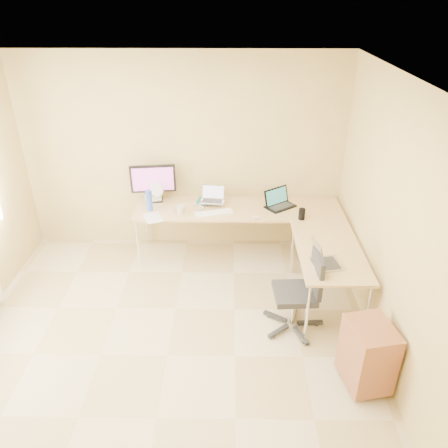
{
  "coord_description": "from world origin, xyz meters",
  "views": [
    {
      "loc": [
        0.61,
        -3.2,
        3.25
      ],
      "look_at": [
        0.55,
        1.1,
        0.9
      ],
      "focal_mm": 35.21,
      "sensor_mm": 36.0,
      "label": 1
    }
  ],
  "objects_px": {
    "keyboard": "(214,213)",
    "mug": "(180,209)",
    "water_bottle": "(149,201)",
    "desk_main": "(238,232)",
    "desk_fan": "(157,192)",
    "laptop_black": "(281,199)",
    "cabinet": "(368,354)",
    "laptop_center": "(212,195)",
    "office_chair": "(295,289)",
    "monitor": "(153,183)",
    "desk_return": "(326,277)",
    "laptop_return": "(329,255)"
  },
  "relations": [
    {
      "from": "laptop_black",
      "to": "mug",
      "type": "xyz_separation_m",
      "value": [
        -1.27,
        -0.19,
        -0.07
      ]
    },
    {
      "from": "monitor",
      "to": "keyboard",
      "type": "height_order",
      "value": "monitor"
    },
    {
      "from": "desk_main",
      "to": "mug",
      "type": "distance_m",
      "value": 0.86
    },
    {
      "from": "laptop_center",
      "to": "water_bottle",
      "type": "xyz_separation_m",
      "value": [
        -0.79,
        -0.17,
        -0.01
      ]
    },
    {
      "from": "water_bottle",
      "to": "cabinet",
      "type": "relative_size",
      "value": 0.44
    },
    {
      "from": "desk_main",
      "to": "laptop_center",
      "type": "distance_m",
      "value": 0.62
    },
    {
      "from": "desk_fan",
      "to": "office_chair",
      "type": "bearing_deg",
      "value": -23.57
    },
    {
      "from": "desk_return",
      "to": "laptop_black",
      "type": "bearing_deg",
      "value": 112.84
    },
    {
      "from": "desk_main",
      "to": "cabinet",
      "type": "distance_m",
      "value": 2.44
    },
    {
      "from": "desk_main",
      "to": "desk_fan",
      "type": "height_order",
      "value": "desk_fan"
    },
    {
      "from": "laptop_return",
      "to": "laptop_center",
      "type": "bearing_deg",
      "value": 30.82
    },
    {
      "from": "keyboard",
      "to": "mug",
      "type": "relative_size",
      "value": 4.24
    },
    {
      "from": "desk_return",
      "to": "laptop_center",
      "type": "relative_size",
      "value": 4.21
    },
    {
      "from": "monitor",
      "to": "laptop_black",
      "type": "bearing_deg",
      "value": -12.97
    },
    {
      "from": "laptop_black",
      "to": "keyboard",
      "type": "height_order",
      "value": "laptop_black"
    },
    {
      "from": "monitor",
      "to": "laptop_black",
      "type": "distance_m",
      "value": 1.66
    },
    {
      "from": "keyboard",
      "to": "mug",
      "type": "height_order",
      "value": "mug"
    },
    {
      "from": "desk_return",
      "to": "laptop_center",
      "type": "xyz_separation_m",
      "value": [
        -1.31,
        1.09,
        0.51
      ]
    },
    {
      "from": "mug",
      "to": "monitor",
      "type": "bearing_deg",
      "value": 136.32
    },
    {
      "from": "monitor",
      "to": "cabinet",
      "type": "height_order",
      "value": "monitor"
    },
    {
      "from": "desk_return",
      "to": "water_bottle",
      "type": "relative_size",
      "value": 4.78
    },
    {
      "from": "monitor",
      "to": "laptop_return",
      "type": "bearing_deg",
      "value": -43.82
    },
    {
      "from": "keyboard",
      "to": "water_bottle",
      "type": "distance_m",
      "value": 0.83
    },
    {
      "from": "laptop_center",
      "to": "keyboard",
      "type": "xyz_separation_m",
      "value": [
        0.03,
        -0.26,
        -0.13
      ]
    },
    {
      "from": "desk_return",
      "to": "desk_fan",
      "type": "bearing_deg",
      "value": 149.59
    },
    {
      "from": "desk_main",
      "to": "desk_return",
      "type": "bearing_deg",
      "value": -45.73
    },
    {
      "from": "desk_main",
      "to": "monitor",
      "type": "height_order",
      "value": "monitor"
    },
    {
      "from": "laptop_center",
      "to": "office_chair",
      "type": "distance_m",
      "value": 1.78
    },
    {
      "from": "keyboard",
      "to": "office_chair",
      "type": "height_order",
      "value": "office_chair"
    },
    {
      "from": "laptop_black",
      "to": "water_bottle",
      "type": "relative_size",
      "value": 1.37
    },
    {
      "from": "desk_return",
      "to": "keyboard",
      "type": "relative_size",
      "value": 2.78
    },
    {
      "from": "water_bottle",
      "to": "office_chair",
      "type": "bearing_deg",
      "value": -37.84
    },
    {
      "from": "keyboard",
      "to": "water_bottle",
      "type": "xyz_separation_m",
      "value": [
        -0.82,
        0.09,
        0.13
      ]
    },
    {
      "from": "monitor",
      "to": "desk_fan",
      "type": "distance_m",
      "value": 0.13
    },
    {
      "from": "desk_main",
      "to": "laptop_return",
      "type": "relative_size",
      "value": 7.43
    },
    {
      "from": "monitor",
      "to": "water_bottle",
      "type": "distance_m",
      "value": 0.31
    },
    {
      "from": "desk_return",
      "to": "laptop_black",
      "type": "height_order",
      "value": "laptop_black"
    },
    {
      "from": "water_bottle",
      "to": "laptop_return",
      "type": "xyz_separation_m",
      "value": [
        2.02,
        -1.21,
        -0.02
      ]
    },
    {
      "from": "mug",
      "to": "desk_return",
      "type": "bearing_deg",
      "value": -26.18
    },
    {
      "from": "desk_return",
      "to": "keyboard",
      "type": "bearing_deg",
      "value": 147.27
    },
    {
      "from": "monitor",
      "to": "cabinet",
      "type": "distance_m",
      "value": 3.31
    },
    {
      "from": "desk_return",
      "to": "office_chair",
      "type": "relative_size",
      "value": 1.42
    },
    {
      "from": "laptop_black",
      "to": "water_bottle",
      "type": "distance_m",
      "value": 1.67
    },
    {
      "from": "desk_return",
      "to": "water_bottle",
      "type": "height_order",
      "value": "water_bottle"
    },
    {
      "from": "laptop_black",
      "to": "mug",
      "type": "distance_m",
      "value": 1.29
    },
    {
      "from": "mug",
      "to": "cabinet",
      "type": "xyz_separation_m",
      "value": [
        1.86,
        -2.0,
        -0.42
      ]
    },
    {
      "from": "desk_fan",
      "to": "laptop_return",
      "type": "bearing_deg",
      "value": -16.51
    },
    {
      "from": "monitor",
      "to": "mug",
      "type": "distance_m",
      "value": 0.56
    },
    {
      "from": "laptop_center",
      "to": "keyboard",
      "type": "bearing_deg",
      "value": -76.13
    },
    {
      "from": "desk_main",
      "to": "office_chair",
      "type": "distance_m",
      "value": 1.51
    }
  ]
}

